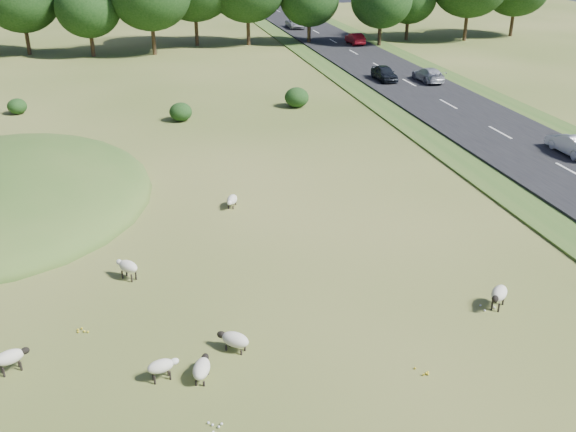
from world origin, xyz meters
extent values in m
plane|color=#395219|center=(0.00, 20.00, 0.00)|extent=(160.00, 160.00, 0.00)
ellipsoid|color=#33561E|center=(-12.00, 12.00, 0.00)|extent=(16.00, 20.00, 4.00)
cube|color=black|center=(20.00, 30.00, 0.12)|extent=(8.00, 150.00, 0.25)
cylinder|color=black|center=(-15.94, 56.24, 1.80)|extent=(0.44, 0.44, 3.61)
cylinder|color=black|center=(-8.82, 53.43, 1.51)|extent=(0.44, 0.44, 3.02)
ellipsoid|color=black|center=(-8.82, 53.43, 5.20)|extent=(7.04, 7.04, 6.34)
cylinder|color=black|center=(-2.08, 52.98, 1.95)|extent=(0.44, 0.44, 3.90)
cylinder|color=black|center=(3.25, 57.90, 2.11)|extent=(0.44, 0.44, 4.22)
cylinder|color=black|center=(9.45, 56.94, 1.97)|extent=(0.44, 0.44, 3.94)
cylinder|color=black|center=(16.87, 56.01, 1.54)|extent=(0.44, 0.44, 3.09)
cylinder|color=black|center=(24.77, 52.46, 1.56)|extent=(0.44, 0.44, 3.12)
ellipsoid|color=black|center=(24.77, 52.46, 5.38)|extent=(7.29, 7.29, 6.56)
cylinder|color=black|center=(29.90, 56.26, 1.47)|extent=(0.44, 0.44, 2.93)
cylinder|color=black|center=(36.86, 53.95, 2.08)|extent=(0.44, 0.44, 4.16)
cylinder|color=black|center=(44.55, 55.89, 1.87)|extent=(0.44, 0.44, 3.74)
ellipsoid|color=black|center=(-1.34, 24.86, 0.69)|extent=(1.69, 1.69, 1.38)
ellipsoid|color=black|center=(8.07, 26.80, 0.79)|extent=(1.94, 1.94, 1.59)
ellipsoid|color=black|center=(-13.55, 29.75, 0.60)|extent=(1.47, 1.47, 1.20)
ellipsoid|color=beige|center=(-3.12, -5.69, 0.44)|extent=(0.83, 1.12, 0.51)
ellipsoid|color=black|center=(-2.94, -5.18, 0.48)|extent=(0.34, 0.39, 0.26)
cylinder|color=black|center=(-3.14, -5.38, 0.09)|extent=(0.07, 0.07, 0.19)
cylinder|color=black|center=(-2.91, -5.46, 0.09)|extent=(0.07, 0.07, 0.19)
cylinder|color=black|center=(-3.33, -5.93, 0.09)|extent=(0.07, 0.07, 0.19)
cylinder|color=black|center=(-3.09, -6.01, 0.09)|extent=(0.07, 0.07, 0.19)
ellipsoid|color=beige|center=(-5.34, 1.49, 0.59)|extent=(1.02, 1.05, 0.49)
ellipsoid|color=silver|center=(-5.69, 1.87, 0.63)|extent=(0.38, 0.39, 0.25)
cylinder|color=black|center=(-5.62, 1.62, 0.17)|extent=(0.07, 0.07, 0.35)
cylinder|color=black|center=(-5.44, 1.78, 0.17)|extent=(0.07, 0.07, 0.35)
cylinder|color=black|center=(-5.24, 1.21, 0.17)|extent=(0.07, 0.07, 0.35)
cylinder|color=black|center=(-5.07, 1.37, 0.17)|extent=(0.07, 0.07, 0.35)
ellipsoid|color=beige|center=(8.38, -3.96, 0.63)|extent=(1.11, 1.10, 0.52)
ellipsoid|color=black|center=(7.98, -4.34, 0.67)|extent=(0.41, 0.41, 0.26)
cylinder|color=black|center=(8.25, -4.26, 0.19)|extent=(0.07, 0.07, 0.37)
cylinder|color=black|center=(8.07, -4.08, 0.19)|extent=(0.07, 0.07, 0.37)
cylinder|color=black|center=(8.68, -3.84, 0.19)|extent=(0.07, 0.07, 0.37)
cylinder|color=black|center=(8.50, -3.66, 0.19)|extent=(0.07, 0.07, 0.37)
ellipsoid|color=beige|center=(-1.82, -4.38, 0.45)|extent=(1.13, 1.06, 0.52)
ellipsoid|color=black|center=(-2.25, -4.04, 0.49)|extent=(0.41, 0.40, 0.26)
cylinder|color=black|center=(-2.13, -4.29, 0.09)|extent=(0.07, 0.07, 0.19)
cylinder|color=black|center=(-1.97, -4.10, 0.09)|extent=(0.07, 0.07, 0.19)
cylinder|color=black|center=(-1.67, -4.67, 0.09)|extent=(0.07, 0.07, 0.19)
cylinder|color=black|center=(-1.51, -4.47, 0.09)|extent=(0.07, 0.07, 0.19)
ellipsoid|color=beige|center=(-0.06, 7.93, 0.41)|extent=(0.82, 1.05, 0.48)
ellipsoid|color=silver|center=(-0.26, 7.47, 0.45)|extent=(0.33, 0.37, 0.24)
cylinder|color=black|center=(-0.06, 7.64, 0.09)|extent=(0.07, 0.07, 0.17)
cylinder|color=black|center=(-0.28, 7.73, 0.09)|extent=(0.07, 0.07, 0.17)
cylinder|color=black|center=(0.15, 8.13, 0.09)|extent=(0.07, 0.07, 0.17)
cylinder|color=black|center=(-0.06, 8.23, 0.09)|extent=(0.07, 0.07, 0.17)
ellipsoid|color=beige|center=(-4.38, -5.39, 0.54)|extent=(0.95, 0.65, 0.44)
ellipsoid|color=silver|center=(-3.93, -5.29, 0.57)|extent=(0.32, 0.27, 0.22)
cylinder|color=black|center=(-4.16, -5.23, 0.16)|extent=(0.06, 0.06, 0.32)
cylinder|color=black|center=(-4.11, -5.44, 0.16)|extent=(0.06, 0.06, 0.32)
cylinder|color=black|center=(-4.65, -5.35, 0.16)|extent=(0.06, 0.06, 0.32)
cylinder|color=black|center=(-4.60, -5.56, 0.16)|extent=(0.06, 0.06, 0.32)
ellipsoid|color=beige|center=(-9.15, -3.85, 0.58)|extent=(1.05, 0.83, 0.48)
ellipsoid|color=black|center=(-8.68, -3.65, 0.61)|extent=(0.37, 0.33, 0.24)
cylinder|color=black|center=(-8.94, -3.64, 0.17)|extent=(0.07, 0.07, 0.34)
cylinder|color=black|center=(-8.85, -3.85, 0.17)|extent=(0.07, 0.07, 0.34)
cylinder|color=black|center=(-9.44, -3.86, 0.17)|extent=(0.07, 0.07, 0.34)
cylinder|color=black|center=(-9.35, -4.07, 0.17)|extent=(0.07, 0.07, 0.34)
imported|color=white|center=(21.90, 10.83, 0.88)|extent=(1.34, 3.83, 1.26)
imported|color=maroon|center=(21.90, 53.15, 0.91)|extent=(1.40, 4.01, 1.32)
imported|color=#B4B6BD|center=(21.90, 32.11, 0.88)|extent=(1.76, 4.33, 1.26)
imported|color=silver|center=(21.90, 73.85, 0.87)|extent=(1.73, 4.25, 1.23)
imported|color=silver|center=(18.10, 67.91, 0.89)|extent=(2.13, 4.63, 1.29)
imported|color=black|center=(18.10, 33.44, 0.92)|extent=(1.58, 3.92, 1.33)
camera|label=1|loc=(-4.22, -22.51, 13.34)|focal=40.00mm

